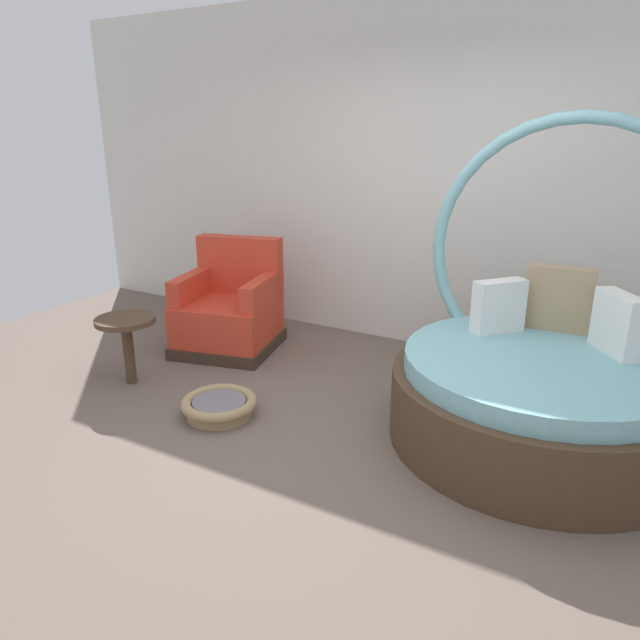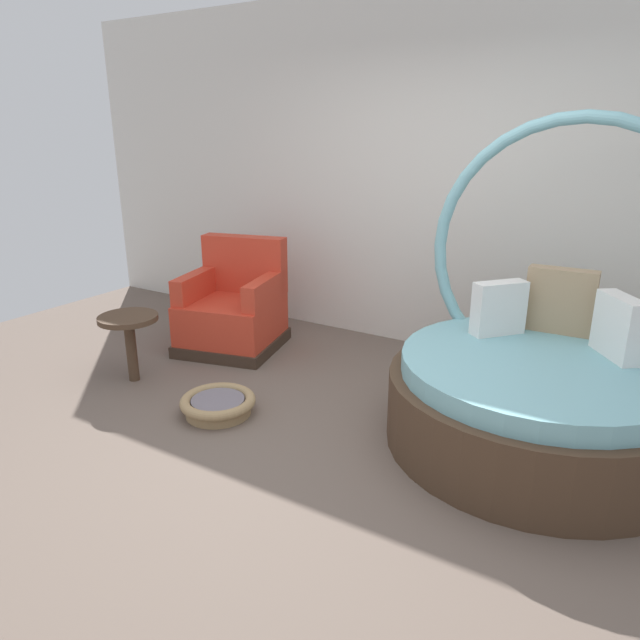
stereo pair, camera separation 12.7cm
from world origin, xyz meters
TOP-DOWN VIEW (x-y plane):
  - ground_plane at (0.00, 0.00)m, footprint 8.00×8.00m
  - back_wall at (0.00, 2.17)m, footprint 8.00×0.12m
  - round_daybed at (1.04, 0.92)m, footprint 1.77×1.77m
  - red_armchair at (-1.59, 1.20)m, footprint 0.97×0.97m
  - pet_basket at (-0.86, 0.14)m, footprint 0.51×0.51m
  - side_table at (-1.78, 0.23)m, footprint 0.44×0.44m

SIDE VIEW (x-z plane):
  - ground_plane at x=0.00m, z-range -0.02..0.00m
  - pet_basket at x=-0.86m, z-range 0.01..0.14m
  - red_armchair at x=-1.59m, z-range -0.14..0.80m
  - round_daybed at x=1.04m, z-range -0.59..1.36m
  - side_table at x=-1.78m, z-range 0.17..0.69m
  - back_wall at x=0.00m, z-range 0.00..2.92m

